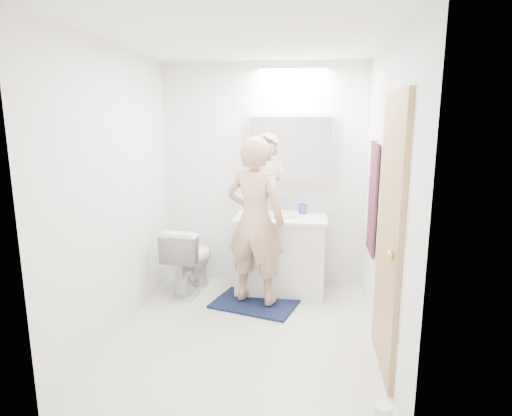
% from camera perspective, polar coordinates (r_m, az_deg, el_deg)
% --- Properties ---
extents(floor, '(2.50, 2.50, 0.00)m').
position_cam_1_polar(floor, '(3.87, -1.26, -16.17)').
color(floor, silver).
rests_on(floor, ground).
extents(ceiling, '(2.50, 2.50, 0.00)m').
position_cam_1_polar(ceiling, '(3.47, -1.45, 21.52)').
color(ceiling, white).
rests_on(ceiling, floor).
extents(wall_back, '(2.50, 0.00, 2.50)m').
position_cam_1_polar(wall_back, '(4.70, 0.96, 4.27)').
color(wall_back, white).
rests_on(wall_back, floor).
extents(wall_front, '(2.50, 0.00, 2.50)m').
position_cam_1_polar(wall_front, '(2.27, -6.10, -3.89)').
color(wall_front, white).
rests_on(wall_front, floor).
extents(wall_left, '(0.00, 2.50, 2.50)m').
position_cam_1_polar(wall_left, '(3.80, -18.00, 1.91)').
color(wall_left, white).
rests_on(wall_left, floor).
extents(wall_right, '(0.00, 2.50, 2.50)m').
position_cam_1_polar(wall_right, '(3.48, 16.85, 1.14)').
color(wall_right, white).
rests_on(wall_right, floor).
extents(vanity_cabinet, '(0.90, 0.55, 0.78)m').
position_cam_1_polar(vanity_cabinet, '(4.58, 3.27, -6.35)').
color(vanity_cabinet, silver).
rests_on(vanity_cabinet, floor).
extents(countertop, '(0.95, 0.58, 0.04)m').
position_cam_1_polar(countertop, '(4.47, 3.34, -1.35)').
color(countertop, white).
rests_on(countertop, vanity_cabinet).
extents(sink_basin, '(0.36, 0.36, 0.03)m').
position_cam_1_polar(sink_basin, '(4.49, 3.37, -0.83)').
color(sink_basin, silver).
rests_on(sink_basin, countertop).
extents(faucet, '(0.02, 0.02, 0.16)m').
position_cam_1_polar(faucet, '(4.66, 3.54, 0.46)').
color(faucet, silver).
rests_on(faucet, countertop).
extents(medicine_cabinet, '(0.88, 0.14, 0.70)m').
position_cam_1_polar(medicine_cabinet, '(4.57, 4.64, 7.80)').
color(medicine_cabinet, white).
rests_on(medicine_cabinet, wall_back).
extents(mirror_panel, '(0.84, 0.01, 0.66)m').
position_cam_1_polar(mirror_panel, '(4.49, 4.59, 7.74)').
color(mirror_panel, silver).
rests_on(mirror_panel, medicine_cabinet).
extents(toilet, '(0.47, 0.74, 0.72)m').
position_cam_1_polar(toilet, '(4.65, -8.80, -6.63)').
color(toilet, white).
rests_on(toilet, floor).
extents(bath_rug, '(0.92, 0.75, 0.02)m').
position_cam_1_polar(bath_rug, '(4.38, -0.12, -12.50)').
color(bath_rug, '#121739').
rests_on(bath_rug, floor).
extents(person, '(0.67, 0.53, 1.61)m').
position_cam_1_polar(person, '(4.11, -0.12, -1.74)').
color(person, tan).
rests_on(person, bath_rug).
extents(door, '(0.04, 0.80, 2.00)m').
position_cam_1_polar(door, '(3.19, 17.29, -3.54)').
color(door, tan).
rests_on(door, wall_right).
extents(door_knob, '(0.06, 0.06, 0.06)m').
position_cam_1_polar(door_knob, '(2.91, 17.44, -6.02)').
color(door_knob, gold).
rests_on(door_knob, door).
extents(towel, '(0.02, 0.42, 1.00)m').
position_cam_1_polar(towel, '(4.03, 15.21, 1.18)').
color(towel, '#111637').
rests_on(towel, wall_right).
extents(towel_hook, '(0.07, 0.02, 0.02)m').
position_cam_1_polar(towel_hook, '(3.97, 15.43, 8.57)').
color(towel_hook, silver).
rests_on(towel_hook, wall_right).
extents(soap_bottle_a, '(0.11, 0.11, 0.22)m').
position_cam_1_polar(soap_bottle_a, '(4.61, 0.45, 0.71)').
color(soap_bottle_a, '#D1C587').
rests_on(soap_bottle_a, countertop).
extents(soap_bottle_b, '(0.10, 0.10, 0.17)m').
position_cam_1_polar(soap_bottle_b, '(4.64, 1.51, 0.46)').
color(soap_bottle_b, '#5FA3CD').
rests_on(soap_bottle_b, countertop).
extents(toothbrush_cup, '(0.12, 0.12, 0.10)m').
position_cam_1_polar(toothbrush_cup, '(4.60, 6.19, -0.12)').
color(toothbrush_cup, '#3844A9').
rests_on(toothbrush_cup, countertop).
extents(toilet_paper_roll, '(0.11, 0.11, 0.10)m').
position_cam_1_polar(toilet_paper_roll, '(3.01, 16.47, -24.54)').
color(toilet_paper_roll, white).
rests_on(toilet_paper_roll, floor).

